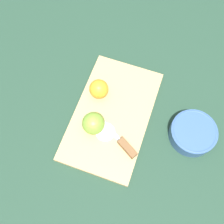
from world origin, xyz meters
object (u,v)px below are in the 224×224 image
at_px(apple_half_left, 99,89).
at_px(knife, 126,146).
at_px(apple_half_right, 93,123).
at_px(bowl, 193,133).

xyz_separation_m(apple_half_left, knife, (0.15, 0.15, -0.02)).
bearing_deg(knife, apple_half_left, -15.92).
distance_m(apple_half_left, knife, 0.21).
relative_size(apple_half_left, apple_half_right, 0.90).
relative_size(apple_half_left, knife, 0.40).
height_order(apple_half_left, apple_half_right, apple_half_right).
bearing_deg(apple_half_right, knife, -33.32).
relative_size(knife, bowl, 1.08).
bearing_deg(apple_half_left, bowl, -38.70).
bearing_deg(bowl, knife, -58.95).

